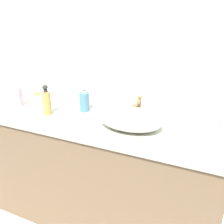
# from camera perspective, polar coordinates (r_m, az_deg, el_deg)

# --- Properties ---
(bathroom_wall_rear) EXTENTS (6.00, 0.06, 2.60)m
(bathroom_wall_rear) POSITION_cam_1_polar(r_m,az_deg,el_deg) (1.90, -2.00, 13.96)
(bathroom_wall_rear) COLOR silver
(bathroom_wall_rear) RESTS_ON ground
(vanity_counter) EXTENTS (1.77, 0.57, 0.89)m
(vanity_counter) POSITION_cam_1_polar(r_m,az_deg,el_deg) (1.90, -3.55, -13.97)
(vanity_counter) COLOR brown
(vanity_counter) RESTS_ON ground
(wall_mirror_panel) EXTENTS (1.60, 0.01, 1.27)m
(wall_mirror_panel) POSITION_cam_1_polar(r_m,az_deg,el_deg) (1.81, 0.11, 20.75)
(wall_mirror_panel) COLOR #B2BCC6
(wall_mirror_panel) RESTS_ON vanity_counter
(sink_basin) EXTENTS (0.41, 0.28, 0.13)m
(sink_basin) POSITION_cam_1_polar(r_m,az_deg,el_deg) (1.52, 4.28, -1.60)
(sink_basin) COLOR silver
(sink_basin) RESTS_ON vanity_counter
(faucet) EXTENTS (0.03, 0.14, 0.16)m
(faucet) POSITION_cam_1_polar(r_m,az_deg,el_deg) (1.65, 6.15, 1.33)
(faucet) COLOR olive
(faucet) RESTS_ON vanity_counter
(soap_dispenser) EXTENTS (0.06, 0.06, 0.22)m
(soap_dispenser) POSITION_cam_1_polar(r_m,az_deg,el_deg) (1.79, -15.15, 2.33)
(soap_dispenser) COLOR #AF8947
(soap_dispenser) RESTS_ON vanity_counter
(lotion_bottle) EXTENTS (0.07, 0.07, 0.20)m
(lotion_bottle) POSITION_cam_1_polar(r_m,az_deg,el_deg) (1.80, -6.56, 2.73)
(lotion_bottle) COLOR teal
(lotion_bottle) RESTS_ON vanity_counter
(perfume_bottle) EXTENTS (0.06, 0.06, 0.16)m
(perfume_bottle) POSITION_cam_1_polar(r_m,az_deg,el_deg) (2.04, -21.20, 3.40)
(perfume_bottle) COLOR #D191A7
(perfume_bottle) RESTS_ON vanity_counter
(spray_can) EXTENTS (0.05, 0.05, 0.12)m
(spray_can) POSITION_cam_1_polar(r_m,az_deg,el_deg) (1.99, -17.22, 2.89)
(spray_can) COLOR silver
(spray_can) RESTS_ON vanity_counter
(tissue_box) EXTENTS (0.16, 0.16, 0.17)m
(tissue_box) POSITION_cam_1_polar(r_m,az_deg,el_deg) (1.60, 21.86, -1.80)
(tissue_box) COLOR #B4C6B7
(tissue_box) RESTS_ON vanity_counter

